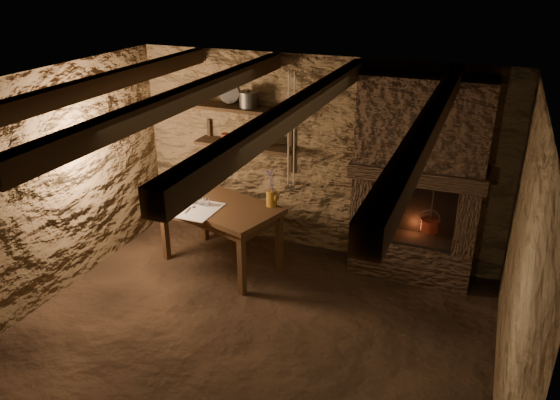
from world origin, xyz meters
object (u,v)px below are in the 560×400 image
at_px(iron_stockpot, 249,100).
at_px(red_pot, 430,224).
at_px(stoneware_jug, 272,191).
at_px(wooden_bowl, 179,193).
at_px(work_table, 221,232).

height_order(iron_stockpot, red_pot, iron_stockpot).
distance_m(stoneware_jug, red_pot, 1.79).
relative_size(wooden_bowl, red_pot, 0.63).
distance_m(work_table, iron_stockpot, 1.58).
bearing_deg(iron_stockpot, stoneware_jug, -45.04).
distance_m(work_table, red_pot, 2.38).
xyz_separation_m(iron_stockpot, red_pot, (2.21, -0.12, -1.16)).
bearing_deg(iron_stockpot, red_pot, -3.10).
relative_size(iron_stockpot, red_pot, 0.42).
distance_m(stoneware_jug, wooden_bowl, 1.15).
relative_size(work_table, iron_stockpot, 6.85).
bearing_deg(wooden_bowl, work_table, -3.85).
bearing_deg(wooden_bowl, stoneware_jug, 7.18).
relative_size(stoneware_jug, red_pot, 0.80).
bearing_deg(stoneware_jug, wooden_bowl, 177.01).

